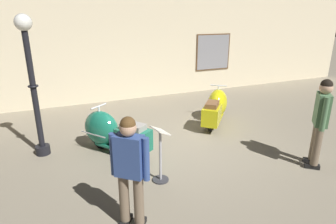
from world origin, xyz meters
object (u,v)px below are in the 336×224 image
object	(u,v)px
lamppost	(32,79)
info_stanchion	(160,159)
visitor_0	(130,166)
scooter_0	(111,132)
visitor_1	(321,118)
scooter_1	(216,107)

from	to	relation	value
lamppost	info_stanchion	world-z (taller)	lamppost
info_stanchion	visitor_0	bearing A→B (deg)	-130.34
scooter_0	visitor_1	bearing A→B (deg)	-157.53
visitor_1	info_stanchion	size ratio (longest dim) A/B	1.69
scooter_0	lamppost	bearing A→B (deg)	35.28
scooter_0	lamppost	size ratio (longest dim) A/B	0.56
scooter_1	info_stanchion	size ratio (longest dim) A/B	1.48
scooter_0	visitor_0	distance (m)	2.34
lamppost	info_stanchion	xyz separation A→B (m)	(1.83, -1.84, -1.14)
scooter_1	info_stanchion	bearing A→B (deg)	172.41
scooter_1	visitor_0	size ratio (longest dim) A/B	0.93
scooter_0	scooter_1	world-z (taller)	scooter_0
scooter_0	visitor_0	bearing A→B (deg)	138.24
visitor_0	info_stanchion	xyz separation A→B (m)	(0.75, 0.89, -0.50)
visitor_0	visitor_1	bearing A→B (deg)	-45.06
scooter_1	visitor_1	size ratio (longest dim) A/B	0.88
scooter_0	info_stanchion	xyz separation A→B (m)	(0.52, -1.40, -0.03)
lamppost	info_stanchion	size ratio (longest dim) A/B	2.77
info_stanchion	lamppost	bearing A→B (deg)	134.82
scooter_1	visitor_0	world-z (taller)	visitor_0
scooter_1	lamppost	bearing A→B (deg)	133.79
visitor_1	lamppost	bearing A→B (deg)	12.64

